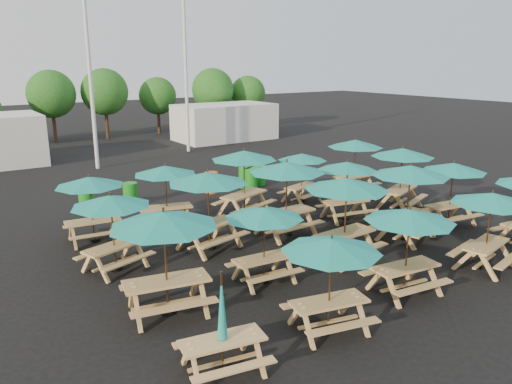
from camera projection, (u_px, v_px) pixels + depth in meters
ground at (280, 232)px, 17.08m from camera, size 120.00×120.00×0.00m
picnic_unit_0 at (222, 332)px, 9.24m from camera, size 1.81×1.64×2.04m
picnic_unit_1 at (164, 224)px, 11.09m from camera, size 2.89×2.89×2.49m
picnic_unit_2 at (111, 204)px, 13.53m from camera, size 2.73×2.73×2.19m
picnic_unit_3 at (90, 185)px, 15.76m from camera, size 2.35×2.35×2.18m
picnic_unit_4 at (331, 250)px, 10.39m from camera, size 2.53×2.53×2.15m
picnic_unit_5 at (264, 216)px, 12.80m from camera, size 2.20×2.20×2.09m
picnic_unit_6 at (208, 181)px, 15.04m from camera, size 2.94×2.94×2.48m
picnic_unit_7 at (165, 173)px, 17.21m from camera, size 2.68×2.68×2.22m
picnic_unit_8 at (410, 220)px, 12.13m from camera, size 2.46×2.46×2.23m
picnic_unit_9 at (347, 188)px, 14.27m from camera, size 2.60×2.60×2.48m
picnic_unit_10 at (287, 171)px, 16.26m from camera, size 2.58×2.58×2.53m
picnic_unit_11 at (244, 158)px, 18.50m from camera, size 3.13×3.13×2.50m
picnic_unit_12 at (492, 202)px, 13.64m from camera, size 2.61×2.61×2.23m
picnic_unit_13 at (410, 174)px, 15.88m from camera, size 3.04×3.04×2.50m
picnic_unit_14 at (347, 169)px, 17.98m from camera, size 2.53×2.53×2.19m
picnic_unit_15 at (302, 159)px, 20.38m from camera, size 2.47×2.47×2.04m
picnic_unit_17 at (453, 170)px, 17.39m from camera, size 2.51×2.51×2.28m
picnic_unit_18 at (403, 155)px, 19.29m from camera, size 3.10×3.10×2.45m
picnic_unit_19 at (355, 146)px, 21.61m from camera, size 2.42×2.42×2.41m
waste_bin_0 at (87, 201)px, 19.12m from camera, size 0.58×0.58×0.94m
waste_bin_1 at (131, 194)px, 20.16m from camera, size 0.58×0.58×0.94m
waste_bin_2 at (211, 182)px, 22.08m from camera, size 0.58×0.58×0.94m
waste_bin_3 at (251, 178)px, 22.84m from camera, size 0.58×0.58×0.94m
waste_bin_4 at (245, 177)px, 23.02m from camera, size 0.58×0.58×0.94m
waste_bin_5 at (259, 175)px, 23.49m from camera, size 0.58×0.58×0.94m
mast_0 at (88, 54)px, 25.69m from camera, size 0.20×0.20×12.00m
mast_1 at (185, 55)px, 30.81m from camera, size 0.20×0.20×12.00m
event_tent_1 at (225, 122)px, 36.85m from camera, size 7.00×4.00×2.60m
tree_3 at (51, 94)px, 35.07m from camera, size 3.36×3.36×5.09m
tree_4 at (105, 92)px, 36.67m from camera, size 3.41×3.41×5.17m
tree_5 at (158, 96)px, 39.47m from camera, size 2.94×2.94×4.45m
tree_6 at (213, 90)px, 40.09m from camera, size 3.38×3.38×5.13m
tree_7 at (248, 94)px, 42.06m from camera, size 2.95×2.95×4.48m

